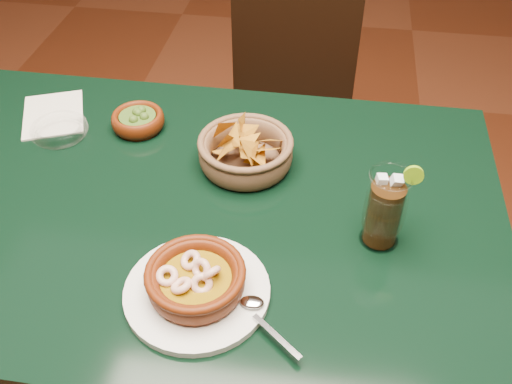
# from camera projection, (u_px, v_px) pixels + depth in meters

# --- Properties ---
(dining_table) EXTENTS (1.20, 0.80, 0.75)m
(dining_table) POSITION_uv_depth(u_px,v_px,m) (189.00, 236.00, 1.15)
(dining_table) COLOR black
(dining_table) RESTS_ON ground
(dining_chair) EXTENTS (0.43, 0.43, 0.88)m
(dining_chair) POSITION_uv_depth(u_px,v_px,m) (286.00, 113.00, 1.76)
(dining_chair) COLOR black
(dining_chair) RESTS_ON ground
(shrimp_plate) EXTENTS (0.30, 0.23, 0.07)m
(shrimp_plate) POSITION_uv_depth(u_px,v_px,m) (196.00, 282.00, 0.90)
(shrimp_plate) COLOR silver
(shrimp_plate) RESTS_ON dining_table
(chip_basket) EXTENTS (0.22, 0.22, 0.12)m
(chip_basket) POSITION_uv_depth(u_px,v_px,m) (246.00, 152.00, 1.14)
(chip_basket) COLOR brown
(chip_basket) RESTS_ON dining_table
(guacamole_ramekin) EXTENTS (0.13, 0.13, 0.05)m
(guacamole_ramekin) POSITION_uv_depth(u_px,v_px,m) (138.00, 120.00, 1.24)
(guacamole_ramekin) COLOR #471705
(guacamole_ramekin) RESTS_ON dining_table
(cola_drink) EXTENTS (0.15, 0.15, 0.17)m
(cola_drink) POSITION_uv_depth(u_px,v_px,m) (385.00, 209.00, 0.96)
(cola_drink) COLOR white
(cola_drink) RESTS_ON dining_table
(glass_ashtray) EXTENTS (0.13, 0.13, 0.03)m
(glass_ashtray) POSITION_uv_depth(u_px,v_px,m) (59.00, 130.00, 1.22)
(glass_ashtray) COLOR white
(glass_ashtray) RESTS_ON dining_table
(paper_menu) EXTENTS (0.19, 0.21, 0.00)m
(paper_menu) POSITION_uv_depth(u_px,v_px,m) (53.00, 114.00, 1.29)
(paper_menu) COLOR beige
(paper_menu) RESTS_ON dining_table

